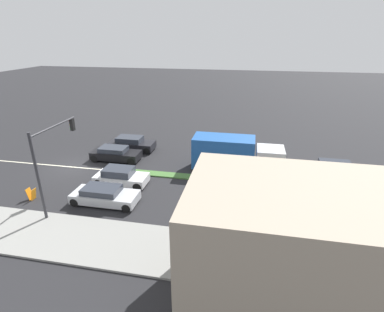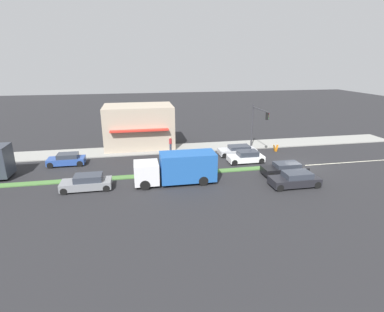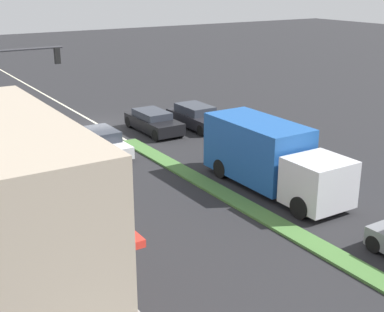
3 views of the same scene
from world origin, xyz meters
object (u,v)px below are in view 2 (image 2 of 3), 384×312
at_px(sedan_dark, 295,179).
at_px(suv_black, 285,169).
at_px(sedan_silver, 238,150).
at_px(traffic_signal_main, 257,121).
at_px(warning_aframe_sign, 276,148).
at_px(delivery_truck, 178,168).
at_px(pedestrian, 170,143).
at_px(coupe_blue, 67,160).
at_px(suv_grey, 87,183).
at_px(van_white, 246,157).

bearing_deg(sedan_dark, suv_black, -8.99).
relative_size(sedan_silver, suv_black, 1.01).
height_order(traffic_signal_main, sedan_silver, traffic_signal_main).
distance_m(warning_aframe_sign, sedan_dark, 11.06).
height_order(delivery_truck, sedan_silver, delivery_truck).
height_order(warning_aframe_sign, sedan_dark, sedan_dark).
xyz_separation_m(pedestrian, coupe_blue, (-3.12, 11.81, -0.40)).
height_order(pedestrian, suv_grey, pedestrian).
bearing_deg(suv_grey, sedan_dark, -98.59).
bearing_deg(van_white, traffic_signal_main, -34.38).
distance_m(delivery_truck, van_white, 9.46).
distance_m(pedestrian, coupe_blue, 12.22).
distance_m(suv_grey, van_white, 17.12).
relative_size(traffic_signal_main, van_white, 1.40).
relative_size(suv_black, suv_grey, 1.02).
relative_size(delivery_truck, sedan_silver, 1.67).
height_order(traffic_signal_main, warning_aframe_sign, traffic_signal_main).
relative_size(warning_aframe_sign, coupe_blue, 0.22).
distance_m(pedestrian, sedan_silver, 8.42).
relative_size(delivery_truck, coupe_blue, 1.93).
bearing_deg(traffic_signal_main, sedan_dark, 176.42).
xyz_separation_m(delivery_truck, coupe_blue, (7.20, 11.32, -0.83)).
bearing_deg(suv_grey, sedan_silver, -66.44).
bearing_deg(sedan_silver, sedan_dark, -168.55).
bearing_deg(traffic_signal_main, warning_aframe_sign, -102.15).
relative_size(sedan_dark, coupe_blue, 1.15).
distance_m(warning_aframe_sign, van_white, 6.20).
relative_size(traffic_signal_main, sedan_silver, 1.25).
distance_m(sedan_silver, coupe_blue, 19.61).
xyz_separation_m(delivery_truck, suv_grey, (0.00, 8.22, -0.82)).
bearing_deg(delivery_truck, warning_aframe_sign, -60.08).
bearing_deg(suv_grey, van_white, -75.11).
xyz_separation_m(sedan_silver, coupe_blue, (-0.00, 19.61, 0.06)).
xyz_separation_m(pedestrian, suv_black, (-10.32, -10.28, -0.40)).
xyz_separation_m(pedestrian, delivery_truck, (-10.32, 0.49, 0.43)).
distance_m(traffic_signal_main, van_white, 5.76).
bearing_deg(suv_black, delivery_truck, 90.00).
xyz_separation_m(sedan_dark, van_white, (7.20, 1.99, -0.02)).
bearing_deg(sedan_dark, pedestrian, 36.84).
height_order(pedestrian, coupe_blue, pedestrian).
distance_m(delivery_truck, suv_black, 10.80).
bearing_deg(van_white, sedan_silver, 0.72).
distance_m(pedestrian, suv_grey, 13.51).
relative_size(pedestrian, sedan_dark, 0.39).
distance_m(traffic_signal_main, suv_grey, 21.21).
bearing_deg(coupe_blue, suv_black, -108.06).
bearing_deg(warning_aframe_sign, suv_grey, 109.70).
bearing_deg(warning_aframe_sign, delivery_truck, 119.92).
height_order(delivery_truck, sedan_dark, delivery_truck).
bearing_deg(warning_aframe_sign, van_white, 123.08).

